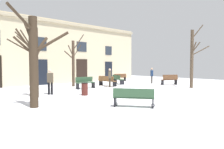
# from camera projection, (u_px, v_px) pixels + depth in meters

# --- Properties ---
(ground_plane) EXTENTS (33.14, 33.14, 0.00)m
(ground_plane) POSITION_uv_depth(u_px,v_px,m) (130.00, 92.00, 14.51)
(ground_plane) COLOR white
(building_facade) EXTENTS (20.71, 0.60, 6.24)m
(building_facade) POSITION_uv_depth(u_px,v_px,m) (61.00, 52.00, 20.97)
(building_facade) COLOR beige
(building_facade) RESTS_ON ground
(tree_center) EXTENTS (2.30, 2.19, 4.31)m
(tree_center) POSITION_uv_depth(u_px,v_px,m) (34.00, 59.00, 12.11)
(tree_center) COLOR #382B1E
(tree_center) RESTS_ON ground
(tree_right_of_center) EXTENTS (2.75, 1.66, 4.23)m
(tree_right_of_center) POSITION_uv_depth(u_px,v_px,m) (34.00, 58.00, 9.25)
(tree_right_of_center) COLOR #382B1E
(tree_right_of_center) RESTS_ON ground
(tree_near_facade) EXTENTS (1.59, 1.53, 5.11)m
(tree_near_facade) POSITION_uv_depth(u_px,v_px,m) (192.00, 57.00, 16.98)
(tree_near_facade) COLOR #4C3D2D
(tree_near_facade) RESTS_ON ground
(tree_left_of_center) EXTENTS (1.82, 1.19, 4.58)m
(tree_left_of_center) POSITION_uv_depth(u_px,v_px,m) (73.00, 62.00, 18.19)
(tree_left_of_center) COLOR #423326
(tree_left_of_center) RESTS_ON ground
(streetlamp) EXTENTS (0.30, 0.30, 4.04)m
(streetlamp) POSITION_uv_depth(u_px,v_px,m) (32.00, 57.00, 15.75)
(streetlamp) COLOR black
(streetlamp) RESTS_ON ground
(litter_bin) EXTENTS (0.42, 0.42, 0.78)m
(litter_bin) POSITION_uv_depth(u_px,v_px,m) (85.00, 89.00, 12.98)
(litter_bin) COLOR #4C1E19
(litter_bin) RESTS_ON ground
(bench_near_lamp) EXTENTS (1.41, 1.74, 0.86)m
(bench_near_lamp) POSITION_uv_depth(u_px,v_px,m) (134.00, 97.00, 9.34)
(bench_near_lamp) COLOR #2D4C33
(bench_near_lamp) RESTS_ON ground
(bench_by_litter_bin) EXTENTS (1.61, 0.80, 0.86)m
(bench_by_litter_bin) POSITION_uv_depth(u_px,v_px,m) (120.00, 77.00, 23.65)
(bench_by_litter_bin) COLOR #51331E
(bench_by_litter_bin) RESTS_ON ground
(bench_far_corner) EXTENTS (1.61, 0.60, 0.92)m
(bench_far_corner) POSITION_uv_depth(u_px,v_px,m) (85.00, 83.00, 16.56)
(bench_far_corner) COLOR #2D4C33
(bench_far_corner) RESTS_ON ground
(bench_back_to_back_left) EXTENTS (1.06, 1.81, 0.88)m
(bench_back_to_back_left) POSITION_uv_depth(u_px,v_px,m) (118.00, 79.00, 20.49)
(bench_back_to_back_left) COLOR #2D4C33
(bench_back_to_back_left) RESTS_ON ground
(bench_near_center_tree) EXTENTS (0.64, 1.84, 0.88)m
(bench_near_center_tree) POSITION_uv_depth(u_px,v_px,m) (107.00, 81.00, 18.55)
(bench_near_center_tree) COLOR brown
(bench_near_center_tree) RESTS_ON ground
(bench_back_to_back_right) EXTENTS (1.57, 1.15, 0.96)m
(bench_back_to_back_right) POSITION_uv_depth(u_px,v_px,m) (170.00, 80.00, 19.55)
(bench_back_to_back_right) COLOR #51331E
(bench_back_to_back_right) RESTS_ON ground
(person_strolling) EXTENTS (0.42, 0.43, 1.56)m
(person_strolling) POSITION_uv_depth(u_px,v_px,m) (152.00, 75.00, 21.03)
(person_strolling) COLOR #403D3A
(person_strolling) RESTS_ON ground
(person_near_bench) EXTENTS (0.41, 0.43, 1.57)m
(person_near_bench) POSITION_uv_depth(u_px,v_px,m) (110.00, 77.00, 17.49)
(person_near_bench) COLOR #2D271E
(person_near_bench) RESTS_ON ground
(person_crossing_plaza) EXTENTS (0.44, 0.38, 1.61)m
(person_crossing_plaza) POSITION_uv_depth(u_px,v_px,m) (50.00, 81.00, 13.29)
(person_crossing_plaza) COLOR black
(person_crossing_plaza) RESTS_ON ground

